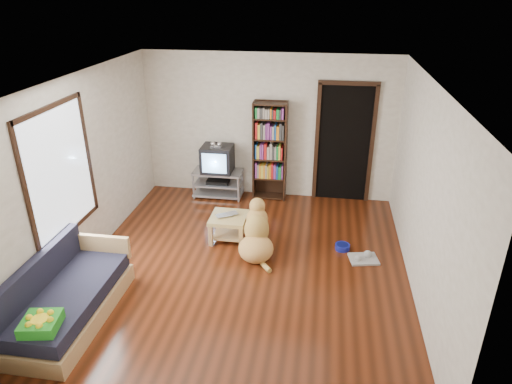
# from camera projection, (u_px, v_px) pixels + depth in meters

# --- Properties ---
(ground) EXTENTS (5.00, 5.00, 0.00)m
(ground) POSITION_uv_depth(u_px,v_px,m) (245.00, 266.00, 6.45)
(ground) COLOR #55210E
(ground) RESTS_ON ground
(ceiling) EXTENTS (5.00, 5.00, 0.00)m
(ceiling) POSITION_uv_depth(u_px,v_px,m) (242.00, 81.00, 5.36)
(ceiling) COLOR white
(ceiling) RESTS_ON ground
(wall_back) EXTENTS (4.50, 0.00, 4.50)m
(wall_back) POSITION_uv_depth(u_px,v_px,m) (268.00, 127.00, 8.15)
(wall_back) COLOR silver
(wall_back) RESTS_ON ground
(wall_front) EXTENTS (4.50, 0.00, 4.50)m
(wall_front) POSITION_uv_depth(u_px,v_px,m) (188.00, 305.00, 3.66)
(wall_front) COLOR silver
(wall_front) RESTS_ON ground
(wall_left) EXTENTS (0.00, 5.00, 5.00)m
(wall_left) POSITION_uv_depth(u_px,v_px,m) (82.00, 172.00, 6.22)
(wall_left) COLOR silver
(wall_left) RESTS_ON ground
(wall_right) EXTENTS (0.00, 5.00, 5.00)m
(wall_right) POSITION_uv_depth(u_px,v_px,m) (424.00, 193.00, 5.59)
(wall_right) COLOR silver
(wall_right) RESTS_ON ground
(green_cushion) EXTENTS (0.42, 0.42, 0.12)m
(green_cushion) POSITION_uv_depth(u_px,v_px,m) (41.00, 324.00, 4.66)
(green_cushion) COLOR #2F981C
(green_cushion) RESTS_ON sofa
(laptop) EXTENTS (0.42, 0.38, 0.03)m
(laptop) POSITION_uv_depth(u_px,v_px,m) (228.00, 216.00, 6.94)
(laptop) COLOR silver
(laptop) RESTS_ON coffee_table
(dog_bowl) EXTENTS (0.22, 0.22, 0.08)m
(dog_bowl) POSITION_uv_depth(u_px,v_px,m) (342.00, 247.00, 6.85)
(dog_bowl) COLOR #161D97
(dog_bowl) RESTS_ON ground
(grey_rag) EXTENTS (0.46, 0.39, 0.03)m
(grey_rag) POSITION_uv_depth(u_px,v_px,m) (364.00, 259.00, 6.59)
(grey_rag) COLOR #A9A9A9
(grey_rag) RESTS_ON ground
(window) EXTENTS (0.03, 1.46, 1.70)m
(window) POSITION_uv_depth(u_px,v_px,m) (60.00, 172.00, 5.68)
(window) COLOR white
(window) RESTS_ON wall_left
(doorway) EXTENTS (1.03, 0.05, 2.19)m
(doorway) POSITION_uv_depth(u_px,v_px,m) (344.00, 141.00, 8.02)
(doorway) COLOR black
(doorway) RESTS_ON wall_back
(tv_stand) EXTENTS (0.90, 0.45, 0.50)m
(tv_stand) POSITION_uv_depth(u_px,v_px,m) (218.00, 182.00, 8.48)
(tv_stand) COLOR #99999E
(tv_stand) RESTS_ON ground
(crt_tv) EXTENTS (0.55, 0.52, 0.58)m
(crt_tv) POSITION_uv_depth(u_px,v_px,m) (218.00, 158.00, 8.30)
(crt_tv) COLOR black
(crt_tv) RESTS_ON tv_stand
(bookshelf) EXTENTS (0.60, 0.30, 1.80)m
(bookshelf) POSITION_uv_depth(u_px,v_px,m) (270.00, 146.00, 8.13)
(bookshelf) COLOR black
(bookshelf) RESTS_ON ground
(sofa) EXTENTS (0.80, 1.80, 0.80)m
(sofa) POSITION_uv_depth(u_px,v_px,m) (67.00, 300.00, 5.36)
(sofa) COLOR tan
(sofa) RESTS_ON ground
(coffee_table) EXTENTS (0.55, 0.55, 0.40)m
(coffee_table) POSITION_uv_depth(u_px,v_px,m) (229.00, 223.00, 7.03)
(coffee_table) COLOR tan
(coffee_table) RESTS_ON ground
(dog) EXTENTS (0.56, 0.97, 0.82)m
(dog) POSITION_uv_depth(u_px,v_px,m) (257.00, 235.00, 6.65)
(dog) COLOR tan
(dog) RESTS_ON ground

